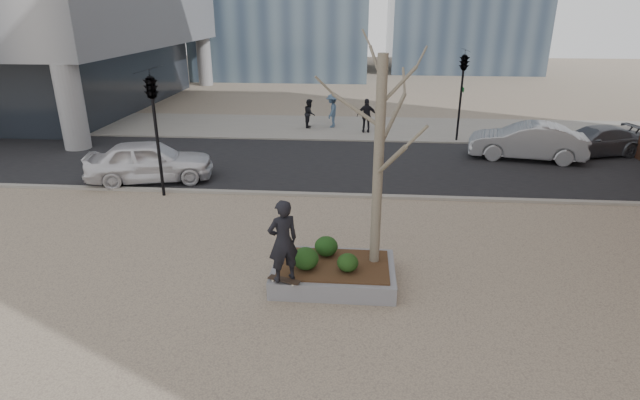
# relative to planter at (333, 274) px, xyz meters

# --- Properties ---
(ground) EXTENTS (120.00, 120.00, 0.00)m
(ground) POSITION_rel_planter_xyz_m (-1.00, 0.00, -0.23)
(ground) COLOR tan
(ground) RESTS_ON ground
(street) EXTENTS (60.00, 8.00, 0.02)m
(street) POSITION_rel_planter_xyz_m (-1.00, 10.00, -0.21)
(street) COLOR black
(street) RESTS_ON ground
(far_sidewalk) EXTENTS (60.00, 6.00, 0.02)m
(far_sidewalk) POSITION_rel_planter_xyz_m (-1.00, 17.00, -0.21)
(far_sidewalk) COLOR gray
(far_sidewalk) RESTS_ON ground
(planter) EXTENTS (3.00, 2.00, 0.45)m
(planter) POSITION_rel_planter_xyz_m (0.00, 0.00, 0.00)
(planter) COLOR gray
(planter) RESTS_ON ground
(planter_mulch) EXTENTS (2.70, 1.70, 0.04)m
(planter_mulch) POSITION_rel_planter_xyz_m (0.00, 0.00, 0.25)
(planter_mulch) COLOR #382314
(planter_mulch) RESTS_ON planter
(sycamore_tree) EXTENTS (2.80, 2.80, 6.60)m
(sycamore_tree) POSITION_rel_planter_xyz_m (1.00, 0.30, 3.56)
(sycamore_tree) COLOR gray
(sycamore_tree) RESTS_ON planter_mulch
(shrub_left) EXTENTS (0.63, 0.63, 0.54)m
(shrub_left) POSITION_rel_planter_xyz_m (-0.66, -0.26, 0.53)
(shrub_left) COLOR #163A12
(shrub_left) RESTS_ON planter_mulch
(shrub_middle) EXTENTS (0.59, 0.59, 0.50)m
(shrub_middle) POSITION_rel_planter_xyz_m (-0.22, 0.47, 0.52)
(shrub_middle) COLOR #133E13
(shrub_middle) RESTS_ON planter_mulch
(shrub_right) EXTENTS (0.51, 0.51, 0.44)m
(shrub_right) POSITION_rel_planter_xyz_m (0.35, -0.29, 0.48)
(shrub_right) COLOR black
(shrub_right) RESTS_ON planter_mulch
(skateboard) EXTENTS (0.80, 0.44, 0.08)m
(skateboard) POSITION_rel_planter_xyz_m (-1.10, -0.88, 0.26)
(skateboard) COLOR black
(skateboard) RESTS_ON planter
(skateboarder) EXTENTS (0.86, 0.77, 1.97)m
(skateboarder) POSITION_rel_planter_xyz_m (-1.10, -0.88, 1.28)
(skateboarder) COLOR black
(skateboarder) RESTS_ON skateboard
(police_car) EXTENTS (5.08, 3.01, 1.62)m
(police_car) POSITION_rel_planter_xyz_m (-7.54, 7.10, 0.60)
(police_car) COLOR white
(police_car) RESTS_ON street
(car_silver) EXTENTS (5.15, 2.61, 1.62)m
(car_silver) POSITION_rel_planter_xyz_m (7.96, 11.41, 0.60)
(car_silver) COLOR #929499
(car_silver) RESTS_ON street
(car_third) EXTENTS (4.83, 3.03, 1.31)m
(car_third) POSITION_rel_planter_xyz_m (11.27, 12.33, 0.45)
(car_third) COLOR #545860
(car_third) RESTS_ON street
(pedestrian_a) EXTENTS (0.61, 0.78, 1.59)m
(pedestrian_a) POSITION_rel_planter_xyz_m (-2.30, 16.83, 0.59)
(pedestrian_a) COLOR black
(pedestrian_a) RESTS_ON far_sidewalk
(pedestrian_b) EXTENTS (0.84, 1.27, 1.85)m
(pedestrian_b) POSITION_rel_planter_xyz_m (-1.06, 17.04, 0.72)
(pedestrian_b) COLOR #415A76
(pedestrian_b) RESTS_ON far_sidewalk
(pedestrian_c) EXTENTS (1.09, 0.50, 1.82)m
(pedestrian_c) POSITION_rel_planter_xyz_m (0.89, 15.90, 0.71)
(pedestrian_c) COLOR black
(pedestrian_c) RESTS_ON far_sidewalk
(traffic_light_near) EXTENTS (0.60, 2.48, 4.50)m
(traffic_light_near) POSITION_rel_planter_xyz_m (-6.50, 5.60, 2.02)
(traffic_light_near) COLOR black
(traffic_light_near) RESTS_ON ground
(traffic_light_far) EXTENTS (0.60, 2.48, 4.50)m
(traffic_light_far) POSITION_rel_planter_xyz_m (5.50, 14.60, 2.02)
(traffic_light_far) COLOR black
(traffic_light_far) RESTS_ON ground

